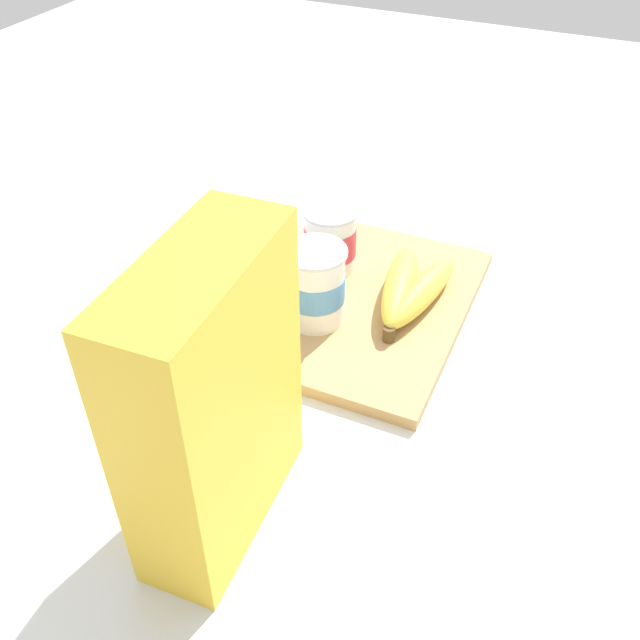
# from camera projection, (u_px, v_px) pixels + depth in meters

# --- Properties ---
(ground_plane) EXTENTS (2.40, 2.40, 0.00)m
(ground_plane) POSITION_uv_depth(u_px,v_px,m) (357.00, 308.00, 0.87)
(ground_plane) COLOR silver
(cutting_board) EXTENTS (0.33, 0.26, 0.02)m
(cutting_board) POSITION_uv_depth(u_px,v_px,m) (357.00, 303.00, 0.87)
(cutting_board) COLOR tan
(cutting_board) RESTS_ON ground_plane
(cereal_box) EXTENTS (0.19, 0.08, 0.27)m
(cereal_box) POSITION_uv_depth(u_px,v_px,m) (208.00, 402.00, 0.56)
(cereal_box) COLOR yellow
(cereal_box) RESTS_ON ground_plane
(yogurt_cup_front) EXTENTS (0.07, 0.07, 0.10)m
(yogurt_cup_front) POSITION_uv_depth(u_px,v_px,m) (315.00, 286.00, 0.80)
(yogurt_cup_front) COLOR white
(yogurt_cup_front) RESTS_ON cutting_board
(yogurt_cup_back) EXTENTS (0.07, 0.07, 0.08)m
(yogurt_cup_back) POSITION_uv_depth(u_px,v_px,m) (330.00, 239.00, 0.89)
(yogurt_cup_back) COLOR white
(yogurt_cup_back) RESTS_ON cutting_board
(banana_bunch) EXTENTS (0.17, 0.09, 0.04)m
(banana_bunch) POSITION_uv_depth(u_px,v_px,m) (410.00, 289.00, 0.85)
(banana_bunch) COLOR yellow
(banana_bunch) RESTS_ON cutting_board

